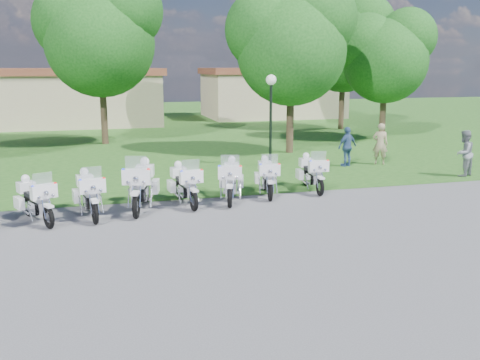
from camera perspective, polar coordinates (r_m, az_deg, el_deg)
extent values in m
plane|color=#535458|center=(14.80, -0.09, -4.61)|extent=(100.00, 100.00, 0.00)
cube|color=#23571B|center=(41.08, -10.01, 5.94)|extent=(100.00, 48.00, 0.01)
torus|color=black|center=(15.10, -19.73, -3.78)|extent=(0.37, 0.62, 0.63)
torus|color=black|center=(16.56, -21.68, -2.57)|extent=(0.37, 0.62, 0.63)
cube|color=white|center=(15.01, -19.79, -2.59)|extent=(0.33, 0.44, 0.07)
cube|color=white|center=(15.14, -20.20, -1.15)|extent=(0.70, 0.49, 0.37)
cube|color=silver|center=(15.13, -20.36, 0.10)|extent=(0.52, 0.32, 0.35)
sphere|color=red|center=(15.15, -19.12, -0.37)|extent=(0.08, 0.08, 0.08)
sphere|color=#1426E5|center=(14.96, -21.25, -0.69)|extent=(0.08, 0.08, 0.08)
cube|color=silver|center=(15.82, -20.80, -2.74)|extent=(0.51, 0.61, 0.32)
cube|color=white|center=(15.54, -20.62, -1.74)|extent=(0.48, 0.57, 0.21)
cube|color=black|center=(16.01, -21.22, -1.47)|extent=(0.53, 0.66, 0.11)
cube|color=white|center=(16.48, -20.65, -1.99)|extent=(0.36, 0.51, 0.34)
cube|color=white|center=(16.31, -22.49, -2.27)|extent=(0.36, 0.51, 0.34)
cube|color=white|center=(16.47, -21.86, -0.69)|extent=(0.56, 0.53, 0.30)
sphere|color=white|center=(16.42, -21.93, 0.14)|extent=(0.24, 0.24, 0.24)
torus|color=black|center=(15.14, -15.21, -3.39)|extent=(0.23, 0.67, 0.66)
torus|color=black|center=(16.74, -16.11, -1.97)|extent=(0.23, 0.67, 0.66)
cube|color=white|center=(15.03, -15.27, -2.15)|extent=(0.24, 0.45, 0.07)
cube|color=white|center=(15.19, -15.49, -0.61)|extent=(0.74, 0.34, 0.39)
cube|color=silver|center=(15.18, -15.60, 0.71)|extent=(0.56, 0.20, 0.37)
sphere|color=red|center=(15.14, -14.32, 0.14)|extent=(0.09, 0.09, 0.09)
sphere|color=#1426E5|center=(15.05, -16.68, -0.06)|extent=(0.09, 0.09, 0.09)
cube|color=silver|center=(15.93, -15.72, -2.22)|extent=(0.41, 0.59, 0.33)
cube|color=white|center=(15.62, -15.66, -1.19)|extent=(0.39, 0.55, 0.22)
cube|color=black|center=(16.14, -15.94, -0.87)|extent=(0.42, 0.65, 0.12)
cube|color=white|center=(16.60, -15.07, -1.44)|extent=(0.25, 0.53, 0.35)
cube|color=white|center=(16.53, -17.08, -1.62)|extent=(0.25, 0.53, 0.35)
cube|color=white|center=(16.64, -16.24, -0.02)|extent=(0.53, 0.46, 0.31)
sphere|color=white|center=(16.60, -16.29, 0.85)|extent=(0.26, 0.26, 0.26)
torus|color=black|center=(15.42, -11.02, -2.75)|extent=(0.31, 0.75, 0.74)
torus|color=black|center=(17.22, -10.03, -1.15)|extent=(0.31, 0.75, 0.74)
cube|color=white|center=(15.31, -11.09, -1.37)|extent=(0.31, 0.52, 0.08)
cube|color=white|center=(15.49, -10.99, 0.34)|extent=(0.84, 0.44, 0.44)
cube|color=silver|center=(15.48, -11.01, 1.79)|extent=(0.63, 0.28, 0.42)
sphere|color=red|center=(15.33, -9.75, 1.07)|extent=(0.10, 0.10, 0.10)
sphere|color=#1426E5|center=(15.44, -12.35, 1.05)|extent=(0.10, 0.10, 0.10)
cube|color=silver|center=(16.31, -10.50, -1.44)|extent=(0.51, 0.69, 0.38)
cube|color=white|center=(15.97, -10.70, -0.31)|extent=(0.48, 0.64, 0.24)
cube|color=black|center=(16.55, -10.38, 0.06)|extent=(0.53, 0.75, 0.13)
cube|color=white|center=(16.98, -9.02, -0.66)|extent=(0.33, 0.61, 0.40)
cube|color=white|center=(17.08, -11.23, -0.67)|extent=(0.33, 0.61, 0.40)
cube|color=white|center=(17.12, -10.09, 1.00)|extent=(0.62, 0.55, 0.35)
sphere|color=white|center=(17.07, -10.12, 1.94)|extent=(0.29, 0.29, 0.29)
torus|color=black|center=(15.98, -4.95, -2.23)|extent=(0.20, 0.65, 0.64)
torus|color=black|center=(17.50, -6.53, -1.00)|extent=(0.20, 0.65, 0.64)
cube|color=white|center=(15.88, -4.95, -1.07)|extent=(0.22, 0.44, 0.07)
cube|color=white|center=(16.03, -5.23, 0.35)|extent=(0.71, 0.31, 0.38)
cube|color=silver|center=(16.02, -5.31, 1.57)|extent=(0.55, 0.18, 0.36)
sphere|color=red|center=(16.03, -4.13, 1.04)|extent=(0.09, 0.09, 0.09)
sphere|color=#1426E5|center=(15.85, -6.24, 0.87)|extent=(0.09, 0.09, 0.09)
cube|color=silver|center=(16.73, -5.80, -1.19)|extent=(0.39, 0.57, 0.33)
cube|color=white|center=(16.44, -5.60, -0.22)|extent=(0.37, 0.53, 0.21)
cube|color=black|center=(16.93, -6.10, 0.07)|extent=(0.40, 0.63, 0.12)
cube|color=white|center=(17.41, -5.50, -0.49)|extent=(0.23, 0.52, 0.35)
cube|color=white|center=(17.26, -7.34, -0.65)|extent=(0.23, 0.52, 0.35)
cube|color=white|center=(17.41, -6.60, 0.84)|extent=(0.50, 0.44, 0.31)
sphere|color=white|center=(17.36, -6.62, 1.65)|extent=(0.25, 0.25, 0.25)
torus|color=black|center=(16.28, -1.10, -1.85)|extent=(0.32, 0.68, 0.68)
torus|color=black|center=(17.95, -0.89, -0.54)|extent=(0.32, 0.68, 0.68)
cube|color=white|center=(16.18, -1.10, -0.66)|extent=(0.30, 0.48, 0.07)
cube|color=white|center=(16.35, -1.07, 0.81)|extent=(0.76, 0.44, 0.40)
cube|color=silver|center=(16.35, -1.07, 2.07)|extent=(0.58, 0.28, 0.38)
sphere|color=red|center=(16.25, 0.05, 1.43)|extent=(0.09, 0.09, 0.09)
sphere|color=#1426E5|center=(16.27, -2.22, 1.44)|extent=(0.09, 0.09, 0.09)
cube|color=silver|center=(17.11, -0.98, -0.75)|extent=(0.49, 0.64, 0.34)
cube|color=white|center=(16.80, -1.02, 0.24)|extent=(0.46, 0.59, 0.22)
cube|color=black|center=(17.33, -0.95, 0.54)|extent=(0.50, 0.70, 0.12)
cube|color=white|center=(17.76, 0.07, -0.11)|extent=(0.32, 0.55, 0.36)
cube|color=white|center=(17.78, -1.88, -0.10)|extent=(0.32, 0.55, 0.36)
cube|color=white|center=(17.86, -0.89, 1.34)|extent=(0.58, 0.52, 0.32)
sphere|color=white|center=(17.81, -0.89, 2.17)|extent=(0.26, 0.26, 0.26)
torus|color=black|center=(17.11, 3.24, -1.26)|extent=(0.24, 0.64, 0.63)
torus|color=black|center=(18.66, 2.65, -0.14)|extent=(0.24, 0.64, 0.63)
cube|color=white|center=(17.02, 3.26, -0.20)|extent=(0.25, 0.44, 0.07)
cube|color=white|center=(17.18, 3.18, 1.09)|extent=(0.71, 0.35, 0.38)
cube|color=silver|center=(17.17, 3.17, 2.20)|extent=(0.54, 0.22, 0.35)
sphere|color=red|center=(17.13, 4.20, 1.65)|extent=(0.08, 0.08, 0.08)
sphere|color=#1426E5|center=(17.06, 2.21, 1.63)|extent=(0.08, 0.08, 0.08)
cube|color=silver|center=(17.88, 2.93, -0.31)|extent=(0.42, 0.58, 0.32)
cube|color=white|center=(17.59, 3.02, 0.57)|extent=(0.39, 0.54, 0.21)
cube|color=black|center=(18.09, 2.84, 0.83)|extent=(0.43, 0.63, 0.11)
cube|color=white|center=(18.52, 3.57, 0.26)|extent=(0.26, 0.51, 0.34)
cube|color=white|center=(18.46, 1.83, 0.24)|extent=(0.26, 0.51, 0.34)
cube|color=white|center=(18.57, 2.66, 1.55)|extent=(0.52, 0.46, 0.30)
sphere|color=white|center=(18.53, 2.66, 2.29)|extent=(0.24, 0.24, 0.24)
torus|color=black|center=(17.97, 8.54, -0.74)|extent=(0.17, 0.63, 0.62)
torus|color=black|center=(19.44, 7.03, 0.27)|extent=(0.17, 0.63, 0.62)
cube|color=white|center=(17.88, 8.59, 0.26)|extent=(0.20, 0.42, 0.07)
cube|color=white|center=(18.03, 8.38, 1.48)|extent=(0.69, 0.28, 0.37)
cube|color=silver|center=(18.03, 8.36, 2.53)|extent=(0.53, 0.15, 0.35)
sphere|color=red|center=(18.05, 9.35, 2.02)|extent=(0.08, 0.08, 0.08)
sphere|color=#1426E5|center=(17.86, 7.55, 1.97)|extent=(0.08, 0.08, 0.08)
cube|color=silver|center=(18.69, 7.75, 0.13)|extent=(0.36, 0.54, 0.32)
cube|color=white|center=(18.42, 7.99, 0.98)|extent=(0.34, 0.51, 0.20)
cube|color=black|center=(18.89, 7.51, 1.21)|extent=(0.36, 0.60, 0.11)
cube|color=white|center=(19.36, 7.96, 0.67)|extent=(0.21, 0.50, 0.33)
cube|color=white|center=(19.19, 6.37, 0.62)|extent=(0.21, 0.50, 0.33)
cube|color=white|center=(19.36, 7.05, 1.87)|extent=(0.48, 0.41, 0.30)
sphere|color=white|center=(19.32, 7.07, 2.58)|extent=(0.24, 0.24, 0.24)
cylinder|color=black|center=(22.91, 3.28, 5.82)|extent=(0.12, 0.12, 3.53)
sphere|color=white|center=(22.79, 3.34, 10.62)|extent=(0.44, 0.44, 0.44)
cylinder|color=#38281C|center=(30.56, -14.34, 7.49)|extent=(0.36, 0.36, 4.02)
sphere|color=#154B15|center=(30.51, -14.69, 14.00)|extent=(5.85, 5.85, 5.85)
sphere|color=#154B15|center=(31.03, -17.27, 15.85)|extent=(4.39, 4.39, 4.39)
sphere|color=#154B15|center=(30.31, -12.14, 17.26)|extent=(4.02, 4.02, 4.02)
cylinder|color=#38281C|center=(26.72, 5.37, 6.80)|extent=(0.36, 0.36, 3.64)
sphere|color=#154B15|center=(26.62, 5.50, 13.56)|extent=(5.30, 5.30, 5.30)
sphere|color=#154B15|center=(26.68, 2.80, 15.73)|extent=(3.98, 3.98, 3.98)
sphere|color=#154B15|center=(26.86, 8.42, 16.66)|extent=(3.64, 3.64, 3.64)
cylinder|color=#38281C|center=(32.81, 15.00, 7.12)|extent=(0.36, 0.36, 3.32)
sphere|color=#154B15|center=(32.71, 15.28, 12.12)|extent=(4.82, 4.82, 4.82)
sphere|color=#154B15|center=(32.55, 13.37, 13.81)|extent=(3.62, 3.62, 3.62)
sphere|color=#154B15|center=(33.07, 17.43, 14.35)|extent=(3.32, 3.32, 3.32)
cylinder|color=#38281C|center=(37.50, 10.80, 8.34)|extent=(0.36, 0.36, 3.92)
sphere|color=#154B15|center=(37.44, 11.01, 13.51)|extent=(5.70, 5.70, 5.70)
sphere|color=#154B15|center=(37.37, 8.98, 15.22)|extent=(4.27, 4.27, 4.27)
sphere|color=#154B15|center=(37.81, 13.24, 15.83)|extent=(3.92, 3.92, 3.92)
cube|color=tan|center=(41.83, -18.52, 8.08)|extent=(14.00, 8.00, 3.60)
cube|color=brown|center=(41.76, -18.71, 10.89)|extent=(14.56, 8.32, 0.50)
cube|color=tan|center=(46.16, 3.43, 8.99)|extent=(11.00, 7.00, 3.60)
cube|color=brown|center=(46.10, 3.47, 11.54)|extent=(11.44, 7.28, 0.50)
imported|color=tan|center=(24.21, 14.73, 3.73)|extent=(0.79, 0.69, 1.81)
imported|color=gray|center=(22.63, 22.77, 2.62)|extent=(1.10, 1.01, 1.81)
imported|color=#395889|center=(23.43, 11.37, 3.49)|extent=(1.08, 0.72, 1.71)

